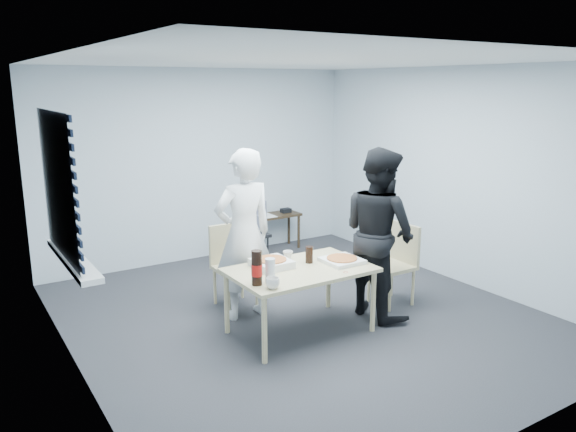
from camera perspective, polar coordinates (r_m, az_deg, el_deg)
room at (r=5.15m, az=-21.92°, el=1.74°), size 5.00×5.00×5.00m
dining_table at (r=5.44m, az=1.26°, el=-5.94°), size 1.35×0.85×0.66m
chair_far at (r=6.20m, az=-5.76°, el=-4.38°), size 0.42×0.42×0.89m
chair_right at (r=6.32m, az=11.09°, el=-4.22°), size 0.42×0.42×0.89m
person_white at (r=5.76m, az=-4.50°, el=-1.88°), size 0.65×0.42×1.77m
person_black at (r=5.88m, az=9.22°, el=-1.68°), size 0.47×0.86×1.77m
side_table at (r=8.22m, az=-1.50°, el=-0.39°), size 0.79×0.35×0.53m
stool at (r=7.38m, az=-3.49°, el=-2.60°), size 0.35×0.35×0.48m
backpack at (r=7.29m, az=-3.48°, el=-0.21°), size 0.31×0.22×0.43m
pizza_box_a at (r=5.44m, az=-1.68°, el=-4.80°), size 0.34×0.34×0.09m
pizza_box_b at (r=5.61m, az=5.50°, el=-4.48°), size 0.36×0.36×0.05m
mug_a at (r=4.88m, az=-1.57°, el=-6.83°), size 0.17×0.17×0.10m
mug_b at (r=5.65m, az=-0.01°, el=-4.03°), size 0.10×0.10×0.09m
cola_glass at (r=5.56m, az=2.17°, el=-3.95°), size 0.10×0.10×0.17m
soda_bottle at (r=4.94m, az=-3.19°, el=-5.34°), size 0.10×0.10×0.31m
plastic_cups at (r=5.02m, az=-1.83°, el=-5.55°), size 0.12×0.12×0.22m
rubber_band at (r=5.33m, az=5.87°, el=-5.70°), size 0.06×0.06×0.00m
papers at (r=8.12m, az=-2.37°, el=0.04°), size 0.34×0.39×0.01m
black_box at (r=8.31m, az=-0.23°, el=0.57°), size 0.17×0.14×0.06m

